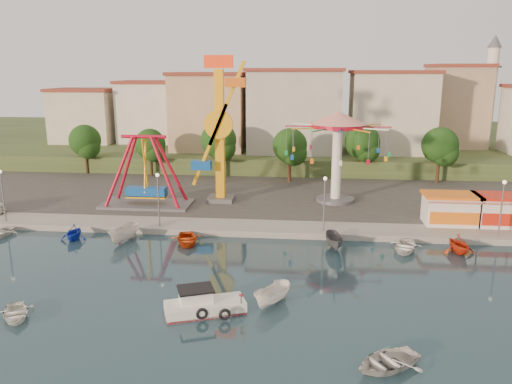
# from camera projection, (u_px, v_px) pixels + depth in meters

# --- Properties ---
(ground) EXTENTS (200.00, 200.00, 0.00)m
(ground) POSITION_uv_depth(u_px,v_px,m) (217.00, 292.00, 35.88)
(ground) COLOR #152B39
(ground) RESTS_ON ground
(quay_deck) EXTENTS (200.00, 100.00, 0.60)m
(quay_deck) POSITION_uv_depth(u_px,v_px,m) (273.00, 151.00, 95.72)
(quay_deck) COLOR #9E998E
(quay_deck) RESTS_ON ground
(asphalt_pad) EXTENTS (90.00, 28.00, 0.01)m
(asphalt_pad) POSITION_uv_depth(u_px,v_px,m) (257.00, 188.00, 64.73)
(asphalt_pad) COLOR #4C4944
(asphalt_pad) RESTS_ON quay_deck
(hill_terrace) EXTENTS (200.00, 60.00, 3.00)m
(hill_terrace) POSITION_uv_depth(u_px,v_px,m) (275.00, 141.00, 100.27)
(hill_terrace) COLOR #384C26
(hill_terrace) RESTS_ON ground
(pirate_ship_ride) EXTENTS (10.00, 5.00, 8.00)m
(pirate_ship_ride) POSITION_uv_depth(u_px,v_px,m) (146.00, 172.00, 55.56)
(pirate_ship_ride) COLOR #59595E
(pirate_ship_ride) RESTS_ON quay_deck
(kamikaze_tower) EXTENTS (4.74, 3.10, 16.50)m
(kamikaze_tower) POSITION_uv_depth(u_px,v_px,m) (221.00, 133.00, 56.18)
(kamikaze_tower) COLOR #59595E
(kamikaze_tower) RESTS_ON quay_deck
(wave_swinger) EXTENTS (11.60, 11.60, 10.40)m
(wave_swinger) POSITION_uv_depth(u_px,v_px,m) (338.00, 136.00, 56.40)
(wave_swinger) COLOR #59595E
(wave_swinger) RESTS_ON quay_deck
(booth_left) EXTENTS (5.40, 3.78, 3.08)m
(booth_left) POSITION_uv_depth(u_px,v_px,m) (450.00, 209.00, 49.32)
(booth_left) COLOR white
(booth_left) RESTS_ON quay_deck
(booth_mid) EXTENTS (5.40, 3.78, 3.08)m
(booth_mid) POSITION_uv_depth(u_px,v_px,m) (502.00, 210.00, 48.85)
(booth_mid) COLOR white
(booth_mid) RESTS_ON quay_deck
(lamp_post_0) EXTENTS (0.14, 0.14, 5.00)m
(lamp_post_0) POSITION_uv_depth(u_px,v_px,m) (3.00, 197.00, 50.01)
(lamp_post_0) COLOR #59595E
(lamp_post_0) RESTS_ON quay_deck
(lamp_post_1) EXTENTS (0.14, 0.14, 5.00)m
(lamp_post_1) POSITION_uv_depth(u_px,v_px,m) (159.00, 201.00, 48.47)
(lamp_post_1) COLOR #59595E
(lamp_post_1) RESTS_ON quay_deck
(lamp_post_2) EXTENTS (0.14, 0.14, 5.00)m
(lamp_post_2) POSITION_uv_depth(u_px,v_px,m) (324.00, 205.00, 46.93)
(lamp_post_2) COLOR #59595E
(lamp_post_2) RESTS_ON quay_deck
(lamp_post_3) EXTENTS (0.14, 0.14, 5.00)m
(lamp_post_3) POSITION_uv_depth(u_px,v_px,m) (501.00, 210.00, 45.39)
(lamp_post_3) COLOR #59595E
(lamp_post_3) RESTS_ON quay_deck
(tree_0) EXTENTS (4.60, 4.60, 7.19)m
(tree_0) POSITION_uv_depth(u_px,v_px,m) (85.00, 141.00, 72.81)
(tree_0) COLOR #382314
(tree_0) RESTS_ON quay_deck
(tree_1) EXTENTS (4.35, 4.35, 6.80)m
(tree_1) POSITION_uv_depth(u_px,v_px,m) (150.00, 144.00, 71.20)
(tree_1) COLOR #382314
(tree_1) RESTS_ON quay_deck
(tree_2) EXTENTS (5.02, 5.02, 7.85)m
(tree_2) POSITION_uv_depth(u_px,v_px,m) (219.00, 140.00, 69.65)
(tree_2) COLOR #382314
(tree_2) RESTS_ON quay_deck
(tree_3) EXTENTS (4.68, 4.68, 7.32)m
(tree_3) POSITION_uv_depth(u_px,v_px,m) (290.00, 146.00, 67.38)
(tree_3) COLOR #382314
(tree_3) RESTS_ON quay_deck
(tree_4) EXTENTS (4.86, 4.86, 7.60)m
(tree_4) POSITION_uv_depth(u_px,v_px,m) (363.00, 142.00, 69.26)
(tree_4) COLOR #382314
(tree_4) RESTS_ON quay_deck
(tree_5) EXTENTS (4.83, 4.83, 7.54)m
(tree_5) POSITION_uv_depth(u_px,v_px,m) (440.00, 145.00, 66.55)
(tree_5) COLOR #382314
(tree_5) RESTS_ON quay_deck
(building_0) EXTENTS (9.26, 9.53, 11.87)m
(building_0) POSITION_uv_depth(u_px,v_px,m) (64.00, 111.00, 81.48)
(building_0) COLOR beige
(building_0) RESTS_ON hill_terrace
(building_1) EXTENTS (12.33, 9.01, 8.63)m
(building_1) POSITION_uv_depth(u_px,v_px,m) (146.00, 119.00, 85.84)
(building_1) COLOR silver
(building_1) RESTS_ON hill_terrace
(building_2) EXTENTS (11.95, 9.28, 11.23)m
(building_2) POSITION_uv_depth(u_px,v_px,m) (222.00, 111.00, 84.82)
(building_2) COLOR tan
(building_2) RESTS_ON hill_terrace
(building_3) EXTENTS (12.59, 10.50, 9.20)m
(building_3) POSITION_uv_depth(u_px,v_px,m) (303.00, 120.00, 80.69)
(building_3) COLOR beige
(building_3) RESTS_ON hill_terrace
(building_4) EXTENTS (10.75, 9.23, 9.24)m
(building_4) POSITION_uv_depth(u_px,v_px,m) (384.00, 119.00, 82.67)
(building_4) COLOR beige
(building_4) RESTS_ON hill_terrace
(building_5) EXTENTS (12.77, 10.96, 11.21)m
(building_5) POSITION_uv_depth(u_px,v_px,m) (472.00, 114.00, 79.35)
(building_5) COLOR tan
(building_5) RESTS_ON hill_terrace
(minaret) EXTENTS (2.80, 2.80, 18.00)m
(minaret) POSITION_uv_depth(u_px,v_px,m) (490.00, 88.00, 81.60)
(minaret) COLOR silver
(minaret) RESTS_ON hill_terrace
(cabin_motorboat) EXTENTS (5.56, 3.71, 1.83)m
(cabin_motorboat) POSITION_uv_depth(u_px,v_px,m) (203.00, 306.00, 32.65)
(cabin_motorboat) COLOR white
(cabin_motorboat) RESTS_ON ground
(rowboat_a) EXTENTS (3.61, 3.92, 0.66)m
(rowboat_a) POSITION_uv_depth(u_px,v_px,m) (15.00, 314.00, 31.95)
(rowboat_a) COLOR white
(rowboat_a) RESTS_ON ground
(rowboat_b) EXTENTS (4.72, 4.38, 0.80)m
(rowboat_b) POSITION_uv_depth(u_px,v_px,m) (387.00, 361.00, 26.63)
(rowboat_b) COLOR silver
(rowboat_b) RESTS_ON ground
(skiff) EXTENTS (3.08, 3.76, 1.39)m
(skiff) POSITION_uv_depth(u_px,v_px,m) (272.00, 296.00, 33.65)
(skiff) COLOR white
(skiff) RESTS_ON ground
(moored_boat_1) EXTENTS (2.52, 2.89, 1.49)m
(moored_boat_1) POSITION_uv_depth(u_px,v_px,m) (74.00, 232.00, 46.65)
(moored_boat_1) COLOR #142FB4
(moored_boat_1) RESTS_ON ground
(moored_boat_2) EXTENTS (2.66, 4.28, 1.55)m
(moored_boat_2) POSITION_uv_depth(u_px,v_px,m) (124.00, 233.00, 46.17)
(moored_boat_2) COLOR silver
(moored_boat_2) RESTS_ON ground
(moored_boat_3) EXTENTS (3.80, 4.56, 0.82)m
(moored_boat_3) POSITION_uv_depth(u_px,v_px,m) (187.00, 239.00, 45.69)
(moored_boat_3) COLOR #CB3F10
(moored_boat_3) RESTS_ON ground
(moored_boat_5) EXTENTS (1.81, 3.75, 1.39)m
(moored_boat_5) POSITION_uv_depth(u_px,v_px,m) (334.00, 241.00, 44.33)
(moored_boat_5) COLOR #525256
(moored_boat_5) RESTS_ON ground
(moored_boat_6) EXTENTS (3.82, 4.56, 0.81)m
(moored_boat_6) POSITION_uv_depth(u_px,v_px,m) (405.00, 247.00, 43.81)
(moored_boat_6) COLOR white
(moored_boat_6) RESTS_ON ground
(moored_boat_7) EXTENTS (3.42, 3.73, 1.66)m
(moored_boat_7) POSITION_uv_depth(u_px,v_px,m) (459.00, 244.00, 43.27)
(moored_boat_7) COLOR red
(moored_boat_7) RESTS_ON ground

